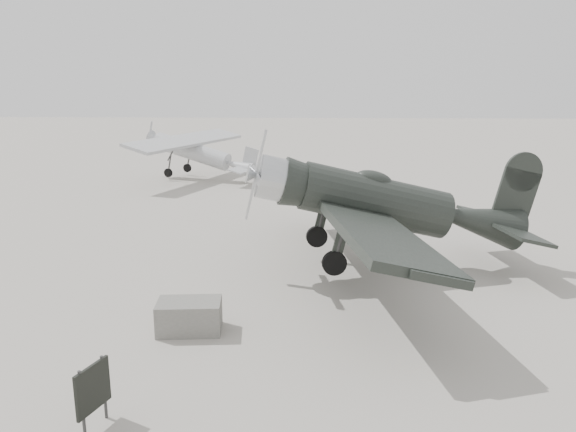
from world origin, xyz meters
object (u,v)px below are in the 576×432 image
Objects in this scene: lowwing_monoplane at (388,204)px; equipment_block at (189,316)px; sign_board at (93,389)px; highwing_monoplane at (196,149)px.

equipment_block is (-5.29, -4.67, -1.81)m from lowwing_monoplane.
sign_board is (-6.12, -8.59, -1.46)m from lowwing_monoplane.
sign_board reaches higher than equipment_block.
equipment_block is at bearing 96.81° from sign_board.
lowwing_monoplane is at bearing -40.33° from highwing_monoplane.
highwing_monoplane reaches higher than equipment_block.
equipment_block is (4.19, -21.55, -1.52)m from highwing_monoplane.
lowwing_monoplane is 8.45× the size of equipment_block.
lowwing_monoplane is at bearing 41.39° from equipment_block.
lowwing_monoplane is 7.28m from equipment_block.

